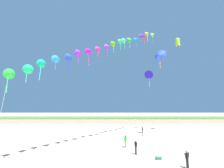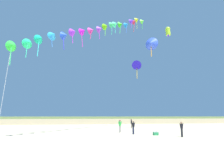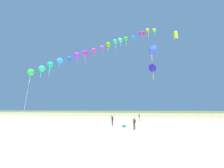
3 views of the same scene
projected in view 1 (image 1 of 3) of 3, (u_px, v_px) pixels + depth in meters
The scene contains 10 objects.
dune_ridge at pixel (110, 120), 51.49m from camera, with size 120.00×8.22×2.06m.
person_near_left at pixel (143, 130), 29.36m from camera, with size 0.23×0.60×1.70m.
person_near_right at pixel (187, 158), 13.83m from camera, with size 0.56×0.26×1.62m.
person_mid_center at pixel (126, 140), 20.87m from camera, with size 0.57×0.33×1.71m.
person_far_left at pixel (136, 146), 17.89m from camera, with size 0.35×0.53×1.61m.
kite_banner_string at pixel (110, 45), 26.05m from camera, with size 21.90×21.09×23.81m.
large_kite_low_lead at pixel (160, 55), 29.02m from camera, with size 2.33×2.24×3.73m.
large_kite_mid_trail at pixel (149, 74), 37.12m from camera, with size 2.58×2.32×4.23m.
large_kite_high_solo at pixel (178, 42), 33.53m from camera, with size 1.20×1.11×2.30m.
beach_cooler at pixel (159, 158), 16.14m from camera, with size 0.58×0.41×0.46m.
Camera 1 is at (0.85, -12.49, 5.71)m, focal length 24.00 mm.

